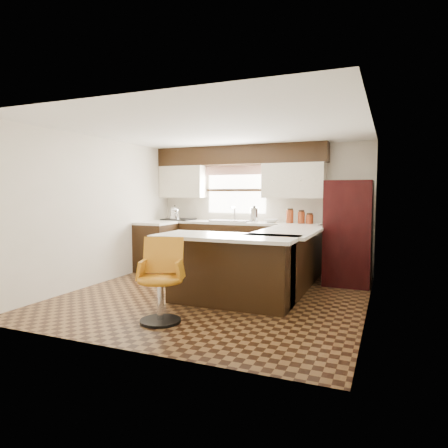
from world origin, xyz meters
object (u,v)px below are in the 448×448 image
at_px(peninsula_long, 286,262).
at_px(refrigerator, 348,233).
at_px(peninsula_return, 230,271).
at_px(bar_chair, 160,281).

height_order(peninsula_long, refrigerator, refrigerator).
bearing_deg(refrigerator, peninsula_return, -126.19).
bearing_deg(bar_chair, peninsula_long, 44.59).
relative_size(peninsula_return, bar_chair, 1.69).
bearing_deg(refrigerator, peninsula_long, -133.56).
distance_m(refrigerator, bar_chair, 3.39).
height_order(peninsula_return, refrigerator, refrigerator).
distance_m(peninsula_long, refrigerator, 1.25).
distance_m(peninsula_return, bar_chair, 1.11).
distance_m(peninsula_long, peninsula_return, 1.11).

